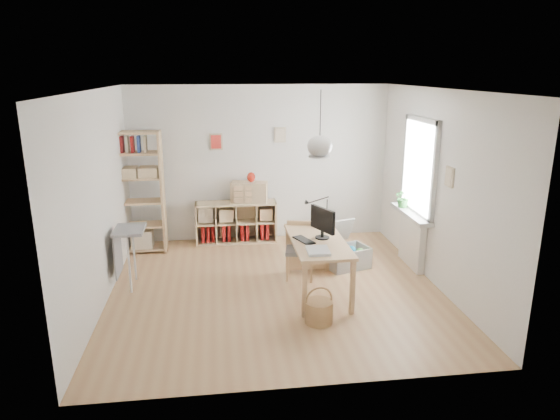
{
  "coord_description": "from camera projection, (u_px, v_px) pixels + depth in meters",
  "views": [
    {
      "loc": [
        -0.76,
        -6.33,
        2.94
      ],
      "look_at": [
        0.1,
        0.3,
        1.05
      ],
      "focal_mm": 32.0,
      "sensor_mm": 36.0,
      "label": 1
    }
  ],
  "objects": [
    {
      "name": "potted_plant",
      "position": [
        404.0,
        197.0,
        7.76
      ],
      "size": [
        0.28,
        0.25,
        0.31
      ],
      "primitive_type": "imported",
      "rotation": [
        0.0,
        0.0,
        -0.0
      ],
      "color": "#296E2C",
      "rests_on": "windowsill"
    },
    {
      "name": "yarn_ball",
      "position": [
        319.0,
        222.0,
        7.16
      ],
      "size": [
        0.14,
        0.14,
        0.14
      ],
      "primitive_type": "sphere",
      "color": "#490917",
      "rests_on": "desk"
    },
    {
      "name": "desk",
      "position": [
        318.0,
        246.0,
        6.68
      ],
      "size": [
        0.7,
        1.5,
        0.75
      ],
      "color": "tan",
      "rests_on": "ground"
    },
    {
      "name": "cube_shelf",
      "position": [
        235.0,
        225.0,
        8.78
      ],
      "size": [
        1.4,
        0.38,
        0.72
      ],
      "color": "beige",
      "rests_on": "ground"
    },
    {
      "name": "wicker_basket",
      "position": [
        319.0,
        311.0,
        5.97
      ],
      "size": [
        0.34,
        0.33,
        0.46
      ],
      "rotation": [
        0.0,
        0.0,
        0.12
      ],
      "color": "#AC794D",
      "rests_on": "ground"
    },
    {
      "name": "radiator",
      "position": [
        412.0,
        241.0,
        7.67
      ],
      "size": [
        0.1,
        0.8,
        0.8
      ],
      "primitive_type": "cube",
      "color": "white",
      "rests_on": "ground"
    },
    {
      "name": "window_unit",
      "position": [
        420.0,
        167.0,
        7.36
      ],
      "size": [
        0.07,
        1.16,
        1.46
      ],
      "color": "white",
      "rests_on": "ground"
    },
    {
      "name": "ground",
      "position": [
        276.0,
        289.0,
        6.93
      ],
      "size": [
        4.5,
        4.5,
        0.0
      ],
      "primitive_type": "plane",
      "color": "tan",
      "rests_on": "ground"
    },
    {
      "name": "windowsill",
      "position": [
        411.0,
        214.0,
        7.55
      ],
      "size": [
        0.22,
        1.2,
        0.06
      ],
      "primitive_type": "cube",
      "color": "silver",
      "rests_on": "radiator"
    },
    {
      "name": "paper_tray",
      "position": [
        318.0,
        251.0,
        6.2
      ],
      "size": [
        0.29,
        0.36,
        0.03
      ],
      "primitive_type": "cube",
      "rotation": [
        0.0,
        0.0,
        -0.05
      ],
      "color": "silver",
      "rests_on": "desk"
    },
    {
      "name": "chair",
      "position": [
        300.0,
        246.0,
        7.23
      ],
      "size": [
        0.47,
        0.47,
        0.81
      ],
      "rotation": [
        0.0,
        0.0,
        -0.2
      ],
      "color": "gray",
      "rests_on": "ground"
    },
    {
      "name": "red_vase",
      "position": [
        251.0,
        177.0,
        8.55
      ],
      "size": [
        0.14,
        0.14,
        0.17
      ],
      "primitive_type": "ellipsoid",
      "color": "#A4190D",
      "rests_on": "drawer_chest"
    },
    {
      "name": "monitor",
      "position": [
        323.0,
        221.0,
        6.65
      ],
      "size": [
        0.24,
        0.46,
        0.42
      ],
      "rotation": [
        0.0,
        0.0,
        0.43
      ],
      "color": "black",
      "rests_on": "desk"
    },
    {
      "name": "keyboard",
      "position": [
        304.0,
        240.0,
        6.61
      ],
      "size": [
        0.27,
        0.39,
        0.02
      ],
      "primitive_type": "cube",
      "rotation": [
        0.0,
        0.0,
        0.39
      ],
      "color": "black",
      "rests_on": "desk"
    },
    {
      "name": "drawer_chest",
      "position": [
        249.0,
        192.0,
        8.61
      ],
      "size": [
        0.66,
        0.4,
        0.35
      ],
      "primitive_type": "cube",
      "rotation": [
        0.0,
        0.0,
        -0.2
      ],
      "color": "beige",
      "rests_on": "cube_shelf"
    },
    {
      "name": "storage_chest",
      "position": [
        345.0,
        252.0,
        7.69
      ],
      "size": [
        0.82,
        0.87,
        0.67
      ],
      "rotation": [
        0.0,
        0.0,
        0.31
      ],
      "color": "beige",
      "rests_on": "ground"
    },
    {
      "name": "tall_bookshelf",
      "position": [
        138.0,
        188.0,
        8.11
      ],
      "size": [
        0.8,
        0.38,
        2.0
      ],
      "color": "tan",
      "rests_on": "ground"
    },
    {
      "name": "side_table",
      "position": [
        125.0,
        241.0,
        6.84
      ],
      "size": [
        0.4,
        0.55,
        0.85
      ],
      "color": "gray",
      "rests_on": "ground"
    },
    {
      "name": "room_shell",
      "position": [
        320.0,
        146.0,
        6.32
      ],
      "size": [
        4.5,
        4.5,
        4.5
      ],
      "color": "white",
      "rests_on": "ground"
    },
    {
      "name": "task_lamp",
      "position": [
        315.0,
        207.0,
        7.19
      ],
      "size": [
        0.37,
        0.14,
        0.4
      ],
      "color": "black",
      "rests_on": "desk"
    }
  ]
}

